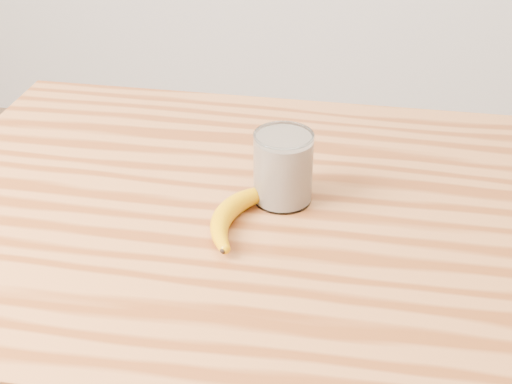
# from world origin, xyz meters

# --- Properties ---
(table) EXTENTS (1.20, 0.80, 0.90)m
(table) POSITION_xyz_m (0.00, 0.00, 0.77)
(table) COLOR #A16130
(table) RESTS_ON ground
(smoothie_glass) EXTENTS (0.09, 0.09, 0.11)m
(smoothie_glass) POSITION_xyz_m (-0.02, 0.03, 0.96)
(smoothie_glass) COLOR white
(smoothie_glass) RESTS_ON table
(banana) EXTENTS (0.17, 0.27, 0.03)m
(banana) POSITION_xyz_m (-0.09, -0.04, 0.92)
(banana) COLOR #CC8800
(banana) RESTS_ON table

